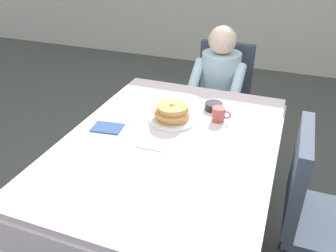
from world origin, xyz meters
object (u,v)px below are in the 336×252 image
at_px(dining_table_main, 169,154).
at_px(plate_breakfast, 172,120).
at_px(chair_right_side, 313,205).
at_px(knife_right_of_plate, 202,128).
at_px(cup_coffee, 219,114).
at_px(fork_left_of_plate, 142,116).
at_px(breakfast_stack, 173,112).
at_px(chair_diner, 222,93).
at_px(bowl_butter, 214,106).
at_px(spoon_near_edge, 149,149).
at_px(diner_person, 219,84).

xyz_separation_m(dining_table_main, plate_breakfast, (-0.06, 0.21, 0.10)).
bearing_deg(chair_right_side, knife_right_of_plate, -106.88).
height_order(plate_breakfast, cup_coffee, cup_coffee).
bearing_deg(fork_left_of_plate, dining_table_main, -121.88).
height_order(dining_table_main, breakfast_stack, breakfast_stack).
xyz_separation_m(chair_diner, cup_coffee, (0.16, -0.86, 0.25)).
height_order(chair_right_side, cup_coffee, chair_right_side).
distance_m(breakfast_stack, bowl_butter, 0.30).
bearing_deg(plate_breakfast, cup_coffee, 20.84).
relative_size(knife_right_of_plate, spoon_near_edge, 1.33).
distance_m(knife_right_of_plate, spoon_near_edge, 0.37).
distance_m(dining_table_main, diner_person, 1.01).
bearing_deg(chair_right_side, bowl_butter, -124.80).
height_order(dining_table_main, diner_person, diner_person).
bearing_deg(fork_left_of_plate, bowl_butter, -50.85).
relative_size(fork_left_of_plate, spoon_near_edge, 1.20).
height_order(dining_table_main, fork_left_of_plate, fork_left_of_plate).
xyz_separation_m(diner_person, knife_right_of_plate, (0.09, -0.82, 0.07)).
height_order(chair_right_side, plate_breakfast, chair_right_side).
relative_size(plate_breakfast, fork_left_of_plate, 1.56).
bearing_deg(breakfast_stack, bowl_butter, 50.39).
height_order(chair_diner, chair_right_side, same).
height_order(diner_person, plate_breakfast, diner_person).
distance_m(plate_breakfast, breakfast_stack, 0.05).
distance_m(fork_left_of_plate, spoon_near_edge, 0.36).
height_order(dining_table_main, spoon_near_edge, spoon_near_edge).
height_order(cup_coffee, knife_right_of_plate, cup_coffee).
height_order(diner_person, knife_right_of_plate, diner_person).
height_order(chair_diner, spoon_near_edge, chair_diner).
relative_size(fork_left_of_plate, knife_right_of_plate, 0.90).
xyz_separation_m(plate_breakfast, knife_right_of_plate, (0.19, -0.02, -0.01)).
bearing_deg(cup_coffee, bowl_butter, 115.53).
bearing_deg(breakfast_stack, cup_coffee, 21.31).
height_order(dining_table_main, chair_diner, chair_diner).
bearing_deg(breakfast_stack, fork_left_of_plate, -174.54).
relative_size(cup_coffee, fork_left_of_plate, 0.63).
xyz_separation_m(dining_table_main, cup_coffee, (0.20, 0.31, 0.13)).
bearing_deg(chair_right_side, chair_diner, -147.92).
bearing_deg(chair_diner, cup_coffee, 100.54).
distance_m(chair_diner, knife_right_of_plate, 1.00).
bearing_deg(plate_breakfast, fork_left_of_plate, -173.99).
bearing_deg(plate_breakfast, chair_right_side, -14.46).
bearing_deg(breakfast_stack, chair_right_side, -14.38).
height_order(chair_diner, breakfast_stack, chair_diner).
xyz_separation_m(breakfast_stack, spoon_near_edge, (-0.01, -0.33, -0.06)).
distance_m(dining_table_main, breakfast_stack, 0.27).
bearing_deg(dining_table_main, plate_breakfast, 105.10).
height_order(breakfast_stack, fork_left_of_plate, breakfast_stack).
xyz_separation_m(chair_right_side, cup_coffee, (-0.57, 0.31, 0.25)).
bearing_deg(chair_right_side, spoon_near_edge, -82.23).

